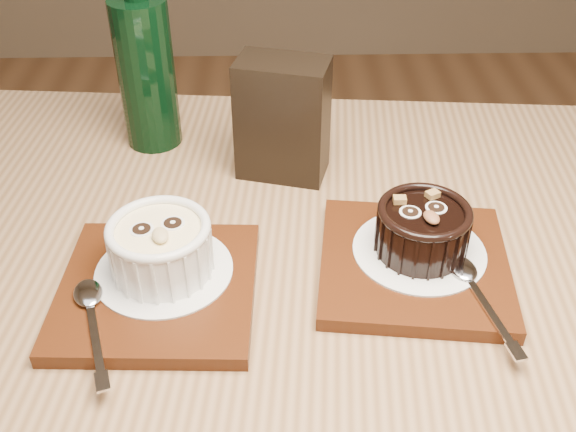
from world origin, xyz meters
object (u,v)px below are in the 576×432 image
ramekin_dark (423,227)px  ramekin_white (161,246)px  table (323,362)px  green_bottle (146,68)px  condiment_stand (283,119)px  tray_left (158,289)px  tray_right (414,265)px

ramekin_dark → ramekin_white: bearing=171.5°
table → green_bottle: size_ratio=4.94×
ramekin_white → ramekin_dark: (0.25, 0.02, -0.00)m
ramekin_dark → condiment_stand: condiment_stand is taller
table → tray_left: (-0.16, 0.01, 0.10)m
table → tray_left: bearing=177.5°
condiment_stand → green_bottle: (-0.16, 0.08, 0.03)m
ramekin_white → tray_right: size_ratio=0.53×
tray_left → tray_right: bearing=6.8°
tray_left → ramekin_white: (0.00, 0.02, 0.04)m
ramekin_white → tray_right: 0.24m
table → tray_left: tray_left is taller
tray_left → ramekin_white: 0.04m
table → ramekin_dark: (0.09, 0.05, 0.14)m
table → green_bottle: green_bottle is taller
tray_right → green_bottle: bearing=138.2°
ramekin_dark → table: bearing=-167.4°
condiment_stand → green_bottle: 0.18m
table → ramekin_dark: size_ratio=14.07×
tray_left → condiment_stand: bearing=60.0°
tray_right → green_bottle: 0.39m
ramekin_dark → condiment_stand: 0.22m
table → condiment_stand: 0.27m
green_bottle → condiment_stand: bearing=-25.1°
table → tray_right: tray_right is taller
condiment_stand → green_bottle: bearing=154.9°
table → tray_right: (0.09, 0.04, 0.10)m
ramekin_white → ramekin_dark: 0.25m
tray_right → ramekin_dark: size_ratio=2.01×
tray_right → green_bottle: (-0.29, 0.26, 0.09)m
table → green_bottle: (-0.20, 0.29, 0.19)m
green_bottle → table: bearing=-55.8°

